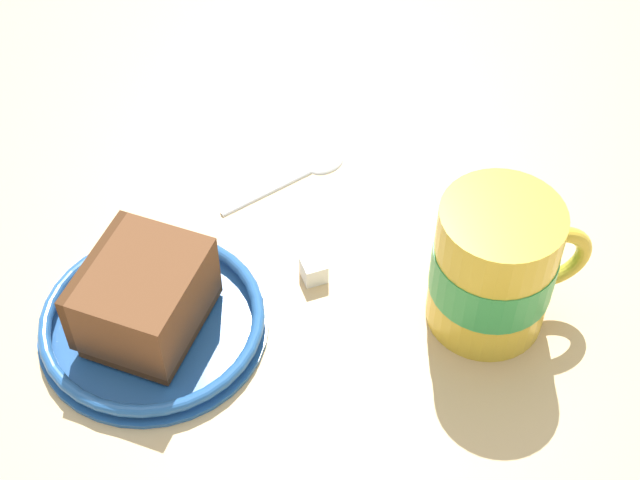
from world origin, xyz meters
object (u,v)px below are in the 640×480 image
Objects in this scene: small_plate at (153,322)px; sugar_cube at (314,270)px; tea_mug at (495,267)px; teaspoon at (309,170)px; cake_slice at (144,296)px.

sugar_cube is (11.76, -0.27, 0.04)cm from small_plate.
teaspoon is at bearing 108.05° from tea_mug.
small_plate is 2.72cm from cake_slice.
small_plate is at bearing 159.45° from tea_mug.
sugar_cube is (-9.56, 7.72, -4.31)cm from tea_mug.
teaspoon is 6.81× the size of sugar_cube.
tea_mug reaches higher than small_plate.
teaspoon is (15.79, 9.36, -3.13)cm from cake_slice.
small_plate and sugar_cube have the same top height.
small_plate is 1.40× the size of teaspoon.
cake_slice is 23.07cm from tea_mug.
cake_slice is 12.25cm from sugar_cube.
tea_mug is 0.97× the size of teaspoon.
tea_mug reaches higher than sugar_cube.
small_plate is at bearing 178.69° from sugar_cube.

